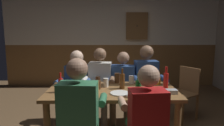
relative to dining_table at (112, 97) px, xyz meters
The scene contains 26 objects.
back_wall_upper 3.29m from the dining_table, 90.00° to the left, with size 5.68×0.12×1.51m, color silver.
back_wall_wainscot 3.05m from the dining_table, 90.00° to the left, with size 5.68×0.12×1.12m, color brown.
dining_table is the anchor object (origin of this frame).
person_0 0.87m from the dining_table, 132.13° to the left, with size 0.55×0.55×1.19m.
person_1 0.68m from the dining_table, 106.82° to the left, with size 0.52×0.53×1.23m.
person_2 0.67m from the dining_table, 74.86° to the left, with size 0.58×0.58×1.17m.
person_3 0.88m from the dining_table, 48.85° to the left, with size 0.54×0.54×1.27m.
person_4 0.73m from the dining_table, 117.15° to the right, with size 0.53×0.55×1.26m.
person_5 0.73m from the dining_table, 63.03° to the right, with size 0.52×0.56×1.19m.
chair_empty_near_right 1.51m from the dining_table, 32.97° to the left, with size 0.61×0.61×0.88m.
table_candle 0.29m from the dining_table, 105.70° to the left, with size 0.04×0.04×0.08m, color #F9E08C.
condiment_caddy 0.76m from the dining_table, 14.24° to the right, with size 0.14×0.10×0.05m, color #B2B7BC.
plate_0 0.24m from the dining_table, 63.65° to the right, with size 0.24×0.24×0.01m, color white.
bottle_0 0.48m from the dining_table, 45.53° to the right, with size 0.07×0.07×0.28m.
bottle_1 0.26m from the dining_table, 19.00° to the left, with size 0.07×0.07×0.27m.
bottle_2 0.75m from the dining_table, ahead, with size 0.07×0.07×0.30m.
bottle_3 0.69m from the dining_table, 169.72° to the right, with size 0.06×0.06×0.25m.
pint_glass_0 0.72m from the dining_table, 20.90° to the left, with size 0.08×0.08×0.10m, color gold.
pint_glass_1 0.33m from the dining_table, 135.40° to the left, with size 0.07×0.07×0.13m, color #4C2D19.
pint_glass_2 0.23m from the dining_table, 123.33° to the left, with size 0.07×0.07×0.12m, color white.
pint_glass_3 0.46m from the dining_table, 47.93° to the left, with size 0.08×0.08×0.11m, color white.
pint_glass_4 0.32m from the dining_table, 142.52° to the right, with size 0.07×0.07×0.15m, color gold.
pint_glass_5 0.40m from the dining_table, 77.66° to the left, with size 0.08×0.08×0.15m, color #4C2D19.
pint_glass_6 0.52m from the dining_table, 29.97° to the right, with size 0.07×0.07×0.10m, color #4C2D19.
pint_glass_7 0.25m from the dining_table, behind, with size 0.08×0.08×0.11m, color #4C2D19.
wall_dart_cabinet 3.16m from the dining_table, 76.84° to the left, with size 0.56×0.15×0.70m.
Camera 1 is at (-0.03, -2.66, 1.51)m, focal length 33.61 mm.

